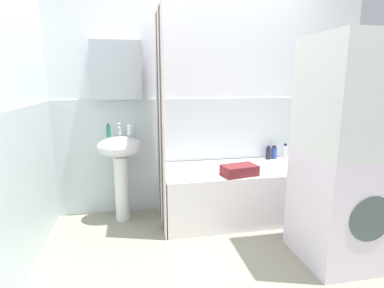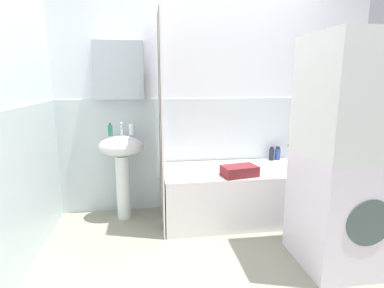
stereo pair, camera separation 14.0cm
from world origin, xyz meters
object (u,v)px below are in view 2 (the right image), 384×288
object	(u,v)px
soap_dispenser	(110,130)
towel_folded	(239,171)
shampoo_bottle	(278,154)
lotion_bottle	(289,153)
washer_dryer_stack	(346,155)
sink	(122,159)
body_wash_bottle	(272,154)
toothbrush_cup	(132,130)
bathtub	(238,193)

from	to	relation	value
soap_dispenser	towel_folded	xyz separation A→B (m)	(1.19, -0.42, -0.34)
soap_dispenser	shampoo_bottle	xyz separation A→B (m)	(1.79, 0.10, -0.32)
lotion_bottle	washer_dryer_stack	size ratio (longest dim) A/B	0.10
sink	shampoo_bottle	distance (m)	1.69
lotion_bottle	body_wash_bottle	world-z (taller)	lotion_bottle
toothbrush_cup	towel_folded	bearing A→B (deg)	-24.31
sink	towel_folded	world-z (taller)	sink
soap_dispenser	lotion_bottle	bearing A→B (deg)	2.32
lotion_bottle	body_wash_bottle	size ratio (longest dim) A/B	1.15
bathtub	lotion_bottle	world-z (taller)	lotion_bottle
sink	body_wash_bottle	world-z (taller)	sink
soap_dispenser	washer_dryer_stack	world-z (taller)	washer_dryer_stack
washer_dryer_stack	toothbrush_cup	bearing A→B (deg)	145.72
lotion_bottle	shampoo_bottle	world-z (taller)	lotion_bottle
towel_folded	bathtub	bearing A→B (deg)	74.85
sink	towel_folded	distance (m)	1.16
toothbrush_cup	towel_folded	world-z (taller)	toothbrush_cup
shampoo_bottle	toothbrush_cup	bearing A→B (deg)	-177.25
shampoo_bottle	body_wash_bottle	distance (m)	0.08
body_wash_bottle	washer_dryer_stack	size ratio (longest dim) A/B	0.09
lotion_bottle	body_wash_bottle	bearing A→B (deg)	176.17
shampoo_bottle	towel_folded	world-z (taller)	shampoo_bottle
soap_dispenser	toothbrush_cup	xyz separation A→B (m)	(0.21, 0.03, -0.01)
soap_dispenser	shampoo_bottle	bearing A→B (deg)	3.31
washer_dryer_stack	bathtub	bearing A→B (deg)	122.11
body_wash_bottle	soap_dispenser	bearing A→B (deg)	-176.98
lotion_bottle	shampoo_bottle	distance (m)	0.12
sink	bathtub	distance (m)	1.22
bathtub	toothbrush_cup	bearing A→B (deg)	168.24
toothbrush_cup	washer_dryer_stack	world-z (taller)	washer_dryer_stack
lotion_bottle	washer_dryer_stack	world-z (taller)	washer_dryer_stack
toothbrush_cup	bathtub	world-z (taller)	toothbrush_cup
toothbrush_cup	lotion_bottle	bearing A→B (deg)	1.67
sink	washer_dryer_stack	bearing A→B (deg)	-31.23
toothbrush_cup	body_wash_bottle	distance (m)	1.53
lotion_bottle	shampoo_bottle	bearing A→B (deg)	167.48
shampoo_bottle	towel_folded	distance (m)	0.79
toothbrush_cup	shampoo_bottle	distance (m)	1.61
bathtub	washer_dryer_stack	bearing A→B (deg)	-57.89
toothbrush_cup	towel_folded	size ratio (longest dim) A/B	0.32
bathtub	washer_dryer_stack	distance (m)	1.18
lotion_bottle	shampoo_bottle	size ratio (longest dim) A/B	1.16
soap_dispenser	lotion_bottle	distance (m)	1.93
sink	lotion_bottle	size ratio (longest dim) A/B	4.96
body_wash_bottle	washer_dryer_stack	distance (m)	1.18
washer_dryer_stack	lotion_bottle	bearing A→B (deg)	84.46
bathtub	body_wash_bottle	world-z (taller)	body_wash_bottle
soap_dispenser	towel_folded	size ratio (longest dim) A/B	0.41
shampoo_bottle	washer_dryer_stack	bearing A→B (deg)	-89.57
bathtub	towel_folded	size ratio (longest dim) A/B	4.72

